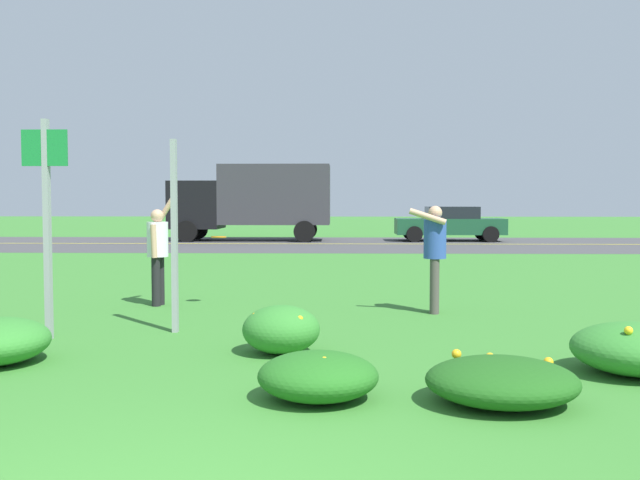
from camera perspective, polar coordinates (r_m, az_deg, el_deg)
ground_plane at (r=15.73m, az=-2.28°, el=-3.06°), size 120.00×120.00×0.00m
highway_strip at (r=27.99m, az=-0.51°, el=-0.31°), size 120.00×9.96×0.01m
highway_center_stripe at (r=27.99m, az=-0.51°, el=-0.30°), size 120.00×0.16×0.00m
daylily_clump_front_right at (r=6.29m, az=14.31°, el=-10.86°), size 1.28×1.21×0.38m
daylily_clump_front_center at (r=6.23m, az=-0.17°, el=-10.79°), size 1.04×1.00×0.41m
daylily_clump_front_left at (r=8.05m, az=-3.11°, el=-7.13°), size 0.87×0.90×0.54m
daylily_clump_mid_left at (r=7.76m, az=23.93°, el=-7.92°), size 1.26×1.23×0.53m
sign_post_near_path at (r=9.33m, az=-20.99°, el=2.48°), size 0.56×0.10×2.70m
sign_post_by_roadside at (r=9.39m, az=-11.54°, el=0.29°), size 0.07×0.10×2.49m
person_thrower_white_shirt at (r=11.87m, az=-12.82°, el=-0.62°), size 0.45×0.51×1.79m
person_catcher_blue_shirt at (r=10.92m, az=9.13°, el=-0.71°), size 0.59×0.52×1.63m
frisbee_orange at (r=11.63m, az=-8.09°, el=0.24°), size 0.25×0.25×0.04m
car_dark_green_center_left at (r=30.51m, az=10.33°, el=1.31°), size 4.50×2.00×1.45m
box_truck_black at (r=30.38m, az=-5.28°, el=3.35°), size 6.70×2.46×3.20m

